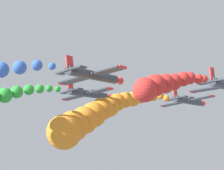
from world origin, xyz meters
name	(u,v)px	position (x,y,z in m)	size (l,w,h in m)	color
airplane_lead	(188,101)	(4.28, 15.65, 86.60)	(9.53, 10.35, 2.64)	#333842
smoke_trail_lead	(94,116)	(6.22, -12.02, 82.46)	(5.44, 28.90, 8.40)	orange
airplane_left_inner	(89,94)	(-6.64, 2.81, 87.33)	(9.53, 10.35, 2.63)	#333842
smoke_trail_left_inner	(2,96)	(-7.93, -13.57, 85.53)	(3.43, 14.28, 4.44)	green
smoke_trail_right_inner	(163,84)	(16.28, -13.51, 85.14)	(2.63, 13.03, 3.98)	red
airplane_left_outer	(94,75)	(4.93, -10.39, 87.54)	(9.53, 10.35, 2.64)	#333842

